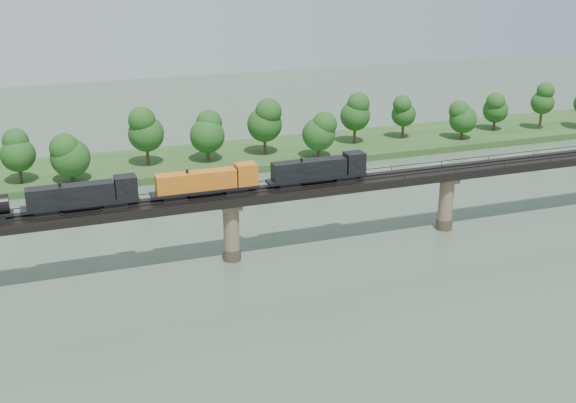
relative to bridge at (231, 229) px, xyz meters
name	(u,v)px	position (x,y,z in m)	size (l,w,h in m)	color
ground	(295,351)	(0.00, -30.00, -5.46)	(400.00, 400.00, 0.00)	#3C4C3D
far_bank	(169,163)	(0.00, 55.00, -4.66)	(300.00, 24.00, 1.60)	#26471C
bridge	(231,229)	(0.00, 0.00, 0.00)	(236.00, 30.00, 11.50)	#473A2D
bridge_superstructure	(230,192)	(0.00, 0.00, 6.33)	(220.00, 4.90, 0.75)	black
far_treeline	(133,138)	(-8.21, 50.52, 3.37)	(289.06, 17.54, 13.60)	#382619
freight_train	(166,187)	(-10.24, 0.00, 8.32)	(69.36, 2.70, 4.77)	black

